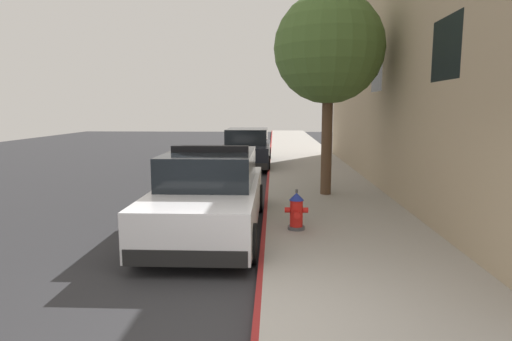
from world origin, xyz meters
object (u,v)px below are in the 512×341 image
(police_cruiser, at_px, (210,194))
(fire_hydrant, at_px, (296,211))
(street_tree, at_px, (329,49))
(parked_car_silver_ahead, at_px, (247,149))

(police_cruiser, xyz_separation_m, fire_hydrant, (1.66, -0.27, -0.26))
(police_cruiser, bearing_deg, street_tree, 50.41)
(parked_car_silver_ahead, distance_m, street_tree, 7.55)
(parked_car_silver_ahead, height_order, street_tree, street_tree)
(police_cruiser, bearing_deg, fire_hydrant, -9.10)
(police_cruiser, height_order, street_tree, street_tree)
(parked_car_silver_ahead, xyz_separation_m, street_tree, (2.48, -6.40, 3.14))
(fire_hydrant, height_order, street_tree, street_tree)
(parked_car_silver_ahead, xyz_separation_m, fire_hydrant, (1.53, -9.83, -0.25))
(fire_hydrant, bearing_deg, police_cruiser, 170.90)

